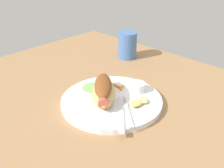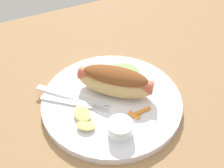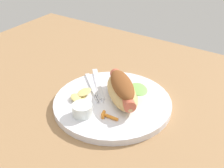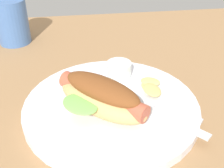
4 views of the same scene
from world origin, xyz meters
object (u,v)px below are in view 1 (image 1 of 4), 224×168
at_px(plate, 112,101).
at_px(fork, 127,112).
at_px(hot_dog, 103,90).
at_px(sauce_ramekin, 138,87).
at_px(knife, 121,115).
at_px(chips_pile, 139,102).
at_px(drinking_cup, 127,45).
at_px(carrot_garnish, 119,87).

bearing_deg(plate, fork, 164.30).
relative_size(hot_dog, sauce_ramekin, 3.42).
xyz_separation_m(knife, chips_pile, (0.00, -0.08, 0.00)).
height_order(knife, chips_pile, chips_pile).
distance_m(knife, chips_pile, 0.08).
height_order(sauce_ramekin, drinking_cup, drinking_cup).
bearing_deg(knife, hot_dog, 31.25).
bearing_deg(drinking_cup, carrot_garnish, 125.75).
distance_m(sauce_ramekin, chips_pile, 0.07).
relative_size(hot_dog, knife, 1.04).
bearing_deg(sauce_ramekin, plate, 72.26).
height_order(plate, carrot_garnish, carrot_garnish).
xyz_separation_m(carrot_garnish, drinking_cup, (0.17, -0.23, 0.03)).
bearing_deg(knife, chips_pile, -41.80).
distance_m(fork, drinking_cup, 0.42).
xyz_separation_m(hot_dog, carrot_garnish, (0.01, -0.08, -0.03)).
bearing_deg(hot_dog, carrot_garnish, -38.60).
bearing_deg(plate, carrot_garnish, -66.53).
height_order(sauce_ramekin, chips_pile, sauce_ramekin).
bearing_deg(chips_pile, fork, 93.63).
bearing_deg(chips_pile, sauce_ramekin, -49.21).
distance_m(fork, knife, 0.02).
height_order(plate, chips_pile, chips_pile).
relative_size(hot_dog, carrot_garnish, 3.50).
bearing_deg(fork, plate, 24.65).
xyz_separation_m(chips_pile, drinking_cup, (0.27, -0.27, 0.03)).
bearing_deg(plate, sauce_ramekin, -107.74).
xyz_separation_m(chips_pile, carrot_garnish, (0.10, -0.03, -0.00)).
relative_size(chips_pile, drinking_cup, 0.69).
relative_size(knife, drinking_cup, 1.48).
distance_m(plate, chips_pile, 0.08).
relative_size(plate, knife, 1.88).
bearing_deg(carrot_garnish, plate, 113.47).
xyz_separation_m(hot_dog, knife, (-0.09, 0.03, -0.03)).
bearing_deg(sauce_ramekin, carrot_garnish, 23.38).
height_order(fork, knife, same).
relative_size(sauce_ramekin, fork, 0.40).
xyz_separation_m(sauce_ramekin, fork, (-0.05, 0.11, -0.01)).
xyz_separation_m(knife, carrot_garnish, (0.10, -0.11, 0.00)).
bearing_deg(chips_pile, plate, 22.77).
relative_size(hot_dog, drinking_cup, 1.54).
distance_m(plate, fork, 0.08).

